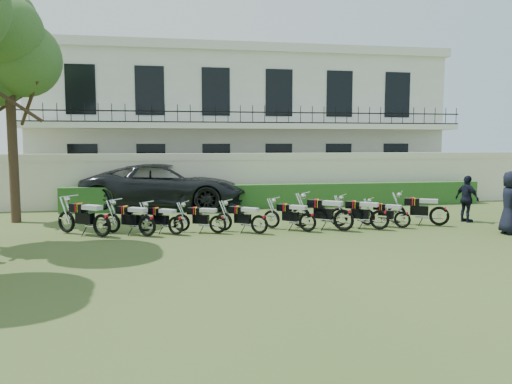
# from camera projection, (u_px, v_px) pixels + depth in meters

# --- Properties ---
(ground) EXTENTS (100.00, 100.00, 0.00)m
(ground) POSITION_uv_depth(u_px,v_px,m) (305.00, 241.00, 14.07)
(ground) COLOR #3A4C1E
(ground) RESTS_ON ground
(perimeter_wall) EXTENTS (30.00, 0.35, 2.30)m
(perimeter_wall) POSITION_uv_depth(u_px,v_px,m) (255.00, 179.00, 21.78)
(perimeter_wall) COLOR beige
(perimeter_wall) RESTS_ON ground
(hedge) EXTENTS (18.00, 0.60, 1.00)m
(hedge) POSITION_uv_depth(u_px,v_px,m) (282.00, 196.00, 21.24)
(hedge) COLOR #214819
(hedge) RESTS_ON ground
(building) EXTENTS (20.40, 9.60, 7.40)m
(building) POSITION_uv_depth(u_px,v_px,m) (236.00, 125.00, 27.36)
(building) COLOR silver
(building) RESTS_ON ground
(tree_west_near) EXTENTS (3.40, 3.20, 7.90)m
(tree_west_near) POSITION_uv_depth(u_px,v_px,m) (9.00, 50.00, 16.79)
(tree_west_near) COLOR #473323
(tree_west_near) RESTS_ON ground
(motorcycle_0) EXTENTS (1.75, 1.36, 1.15)m
(motorcycle_0) POSITION_uv_depth(u_px,v_px,m) (102.00, 220.00, 14.56)
(motorcycle_0) COLOR black
(motorcycle_0) RESTS_ON ground
(motorcycle_1) EXTENTS (1.63, 1.17, 1.05)m
(motorcycle_1) POSITION_uv_depth(u_px,v_px,m) (147.00, 221.00, 14.66)
(motorcycle_1) COLOR black
(motorcycle_1) RESTS_ON ground
(motorcycle_2) EXTENTS (1.44, 1.12, 0.95)m
(motorcycle_2) POSITION_uv_depth(u_px,v_px,m) (176.00, 221.00, 14.91)
(motorcycle_2) COLOR black
(motorcycle_2) RESTS_ON ground
(motorcycle_3) EXTENTS (1.62, 0.85, 0.95)m
(motorcycle_3) POSITION_uv_depth(u_px,v_px,m) (218.00, 220.00, 15.14)
(motorcycle_3) COLOR black
(motorcycle_3) RESTS_ON ground
(motorcycle_4) EXTENTS (1.51, 1.13, 0.98)m
(motorcycle_4) POSITION_uv_depth(u_px,v_px,m) (259.00, 220.00, 15.06)
(motorcycle_4) COLOR black
(motorcycle_4) RESTS_ON ground
(motorcycle_5) EXTENTS (1.48, 1.24, 1.00)m
(motorcycle_5) POSITION_uv_depth(u_px,v_px,m) (308.00, 218.00, 15.43)
(motorcycle_5) COLOR black
(motorcycle_5) RESTS_ON ground
(motorcycle_6) EXTENTS (1.73, 1.39, 1.16)m
(motorcycle_6) POSITION_uv_depth(u_px,v_px,m) (344.00, 215.00, 15.53)
(motorcycle_6) COLOR black
(motorcycle_6) RESTS_ON ground
(motorcycle_7) EXTENTS (1.64, 1.22, 1.07)m
(motorcycle_7) POSITION_uv_depth(u_px,v_px,m) (380.00, 215.00, 15.76)
(motorcycle_7) COLOR black
(motorcycle_7) RESTS_ON ground
(motorcycle_8) EXTENTS (1.38, 1.11, 0.92)m
(motorcycle_8) POSITION_uv_depth(u_px,v_px,m) (403.00, 216.00, 16.10)
(motorcycle_8) COLOR black
(motorcycle_8) RESTS_ON ground
(motorcycle_9) EXTENTS (1.80, 1.10, 1.10)m
(motorcycle_9) POSITION_uv_depth(u_px,v_px,m) (440.00, 211.00, 16.49)
(motorcycle_9) COLOR black
(motorcycle_9) RESTS_ON ground
(suv) EXTENTS (7.28, 4.49, 1.88)m
(suv) POSITION_uv_depth(u_px,v_px,m) (166.00, 186.00, 21.09)
(suv) COLOR black
(suv) RESTS_ON ground
(officer_3) EXTENTS (0.85, 1.07, 1.92)m
(officer_3) POSITION_uv_depth(u_px,v_px,m) (510.00, 203.00, 15.13)
(officer_3) COLOR black
(officer_3) RESTS_ON ground
(officer_5) EXTENTS (0.64, 1.03, 1.63)m
(officer_5) POSITION_uv_depth(u_px,v_px,m) (467.00, 199.00, 17.36)
(officer_5) COLOR black
(officer_5) RESTS_ON ground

